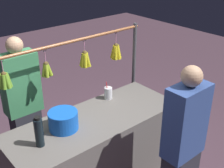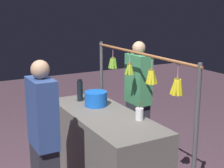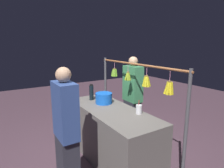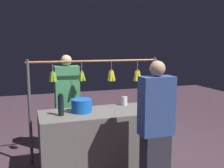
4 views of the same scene
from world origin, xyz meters
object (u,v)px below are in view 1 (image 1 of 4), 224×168
Objects in this scene: blue_bucket at (63,120)px; customer_person at (182,150)px; vendor_person at (24,108)px; drink_cup at (108,93)px; water_bottle at (39,132)px.

customer_person is at bearing 126.80° from blue_bucket.
drink_cup is at bearing 147.66° from vendor_person.
vendor_person is at bearing -64.39° from customer_person.
water_bottle reaches higher than drink_cup.
drink_cup is 1.06m from customer_person.
water_bottle is 0.18× the size of vendor_person.
vendor_person is (0.09, -0.67, -0.14)m from blue_bucket.
drink_cup is 0.92m from vendor_person.
blue_bucket is 1.09m from customer_person.
blue_bucket is 0.69m from vendor_person.
water_bottle is 0.18× the size of customer_person.
vendor_person is at bearing -82.49° from blue_bucket.
customer_person is at bearing 115.61° from vendor_person.
vendor_person is at bearing -32.34° from drink_cup.
customer_person is at bearing 140.10° from water_bottle.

